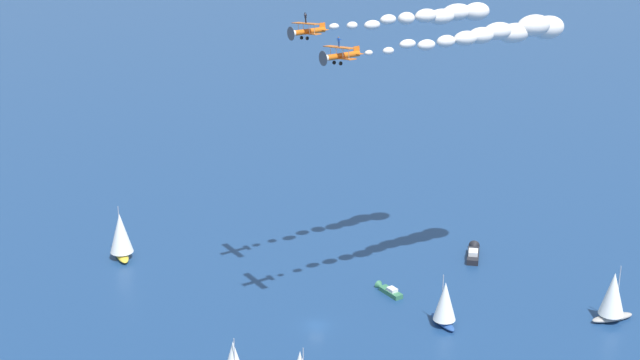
{
  "coord_description": "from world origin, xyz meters",
  "views": [
    {
      "loc": [
        -149.86,
        -32.47,
        83.21
      ],
      "look_at": [
        0.53,
        -0.54,
        27.15
      ],
      "focal_mm": 55.22,
      "sensor_mm": 36.0,
      "label": 1
    }
  ],
  "objects_px": {
    "sailboat_offshore": "(121,235)",
    "sailboat_mid_cluster": "(445,303)",
    "sailboat_far_stbd": "(613,296)",
    "wingwalker_lead": "(339,41)",
    "motorboat_outer_ring_b": "(388,290)",
    "biplane_lead": "(340,55)",
    "motorboat_trailing": "(473,253)",
    "biplane_wingman": "(307,31)",
    "wingwalker_wingman": "(306,17)"
  },
  "relations": [
    {
      "from": "motorboat_outer_ring_b",
      "to": "biplane_lead",
      "type": "height_order",
      "value": "biplane_lead"
    },
    {
      "from": "motorboat_outer_ring_b",
      "to": "wingwalker_lead",
      "type": "height_order",
      "value": "wingwalker_lead"
    },
    {
      "from": "biplane_lead",
      "to": "wingwalker_lead",
      "type": "xyz_separation_m",
      "value": [
        0.18,
        0.2,
        2.14
      ]
    },
    {
      "from": "motorboat_trailing",
      "to": "sailboat_mid_cluster",
      "type": "bearing_deg",
      "value": 174.06
    },
    {
      "from": "sailboat_offshore",
      "to": "wingwalker_lead",
      "type": "relative_size",
      "value": 7.12
    },
    {
      "from": "sailboat_offshore",
      "to": "motorboat_trailing",
      "type": "relative_size",
      "value": 1.22
    },
    {
      "from": "motorboat_trailing",
      "to": "sailboat_mid_cluster",
      "type": "relative_size",
      "value": 0.95
    },
    {
      "from": "wingwalker_lead",
      "to": "sailboat_far_stbd",
      "type": "bearing_deg",
      "value": -68.69
    },
    {
      "from": "wingwalker_lead",
      "to": "motorboat_outer_ring_b",
      "type": "bearing_deg",
      "value": -15.49
    },
    {
      "from": "sailboat_far_stbd",
      "to": "sailboat_offshore",
      "type": "bearing_deg",
      "value": 85.77
    },
    {
      "from": "sailboat_far_stbd",
      "to": "motorboat_trailing",
      "type": "bearing_deg",
      "value": 48.25
    },
    {
      "from": "sailboat_offshore",
      "to": "wingwalker_wingman",
      "type": "distance_m",
      "value": 64.48
    },
    {
      "from": "wingwalker_lead",
      "to": "motorboat_trailing",
      "type": "bearing_deg",
      "value": -26.57
    },
    {
      "from": "sailboat_mid_cluster",
      "to": "motorboat_outer_ring_b",
      "type": "distance_m",
      "value": 16.07
    },
    {
      "from": "sailboat_far_stbd",
      "to": "biplane_wingman",
      "type": "height_order",
      "value": "biplane_wingman"
    },
    {
      "from": "sailboat_offshore",
      "to": "biplane_lead",
      "type": "height_order",
      "value": "biplane_lead"
    },
    {
      "from": "motorboat_outer_ring_b",
      "to": "biplane_wingman",
      "type": "distance_m",
      "value": 52.73
    },
    {
      "from": "sailboat_mid_cluster",
      "to": "motorboat_outer_ring_b",
      "type": "height_order",
      "value": "sailboat_mid_cluster"
    },
    {
      "from": "sailboat_far_stbd",
      "to": "wingwalker_lead",
      "type": "xyz_separation_m",
      "value": [
        -17.93,
        45.97,
        47.16
      ]
    },
    {
      "from": "motorboat_trailing",
      "to": "sailboat_offshore",
      "type": "bearing_deg",
      "value": 102.78
    },
    {
      "from": "motorboat_trailing",
      "to": "motorboat_outer_ring_b",
      "type": "height_order",
      "value": "motorboat_trailing"
    },
    {
      "from": "motorboat_trailing",
      "to": "motorboat_outer_ring_b",
      "type": "distance_m",
      "value": 24.85
    },
    {
      "from": "sailboat_offshore",
      "to": "sailboat_mid_cluster",
      "type": "height_order",
      "value": "sailboat_offshore"
    },
    {
      "from": "sailboat_far_stbd",
      "to": "wingwalker_lead",
      "type": "height_order",
      "value": "wingwalker_lead"
    },
    {
      "from": "sailboat_far_stbd",
      "to": "sailboat_offshore",
      "type": "relative_size",
      "value": 0.96
    },
    {
      "from": "sailboat_far_stbd",
      "to": "sailboat_offshore",
      "type": "height_order",
      "value": "sailboat_offshore"
    },
    {
      "from": "biplane_lead",
      "to": "sailboat_far_stbd",
      "type": "bearing_deg",
      "value": -68.41
    },
    {
      "from": "sailboat_far_stbd",
      "to": "wingwalker_wingman",
      "type": "height_order",
      "value": "wingwalker_wingman"
    },
    {
      "from": "motorboat_trailing",
      "to": "sailboat_mid_cluster",
      "type": "distance_m",
      "value": 31.05
    },
    {
      "from": "sailboat_far_stbd",
      "to": "motorboat_outer_ring_b",
      "type": "relative_size",
      "value": 1.79
    },
    {
      "from": "motorboat_trailing",
      "to": "sailboat_far_stbd",
      "type": "bearing_deg",
      "value": -131.75
    },
    {
      "from": "sailboat_offshore",
      "to": "sailboat_mid_cluster",
      "type": "relative_size",
      "value": 1.16
    },
    {
      "from": "sailboat_offshore",
      "to": "biplane_wingman",
      "type": "xyz_separation_m",
      "value": [
        -12.66,
        -41.43,
        45.8
      ]
    },
    {
      "from": "wingwalker_wingman",
      "to": "sailboat_mid_cluster",
      "type": "bearing_deg",
      "value": -95.46
    },
    {
      "from": "sailboat_far_stbd",
      "to": "biplane_wingman",
      "type": "relative_size",
      "value": 1.61
    },
    {
      "from": "biplane_lead",
      "to": "wingwalker_lead",
      "type": "distance_m",
      "value": 2.15
    },
    {
      "from": "motorboat_trailing",
      "to": "wingwalker_lead",
      "type": "distance_m",
      "value": 68.61
    },
    {
      "from": "sailboat_mid_cluster",
      "to": "biplane_lead",
      "type": "distance_m",
      "value": 49.69
    },
    {
      "from": "sailboat_far_stbd",
      "to": "biplane_lead",
      "type": "bearing_deg",
      "value": 111.59
    },
    {
      "from": "sailboat_offshore",
      "to": "sailboat_mid_cluster",
      "type": "xyz_separation_m",
      "value": [
        -14.89,
        -66.44,
        -0.7
      ]
    },
    {
      "from": "sailboat_far_stbd",
      "to": "wingwalker_lead",
      "type": "bearing_deg",
      "value": 111.31
    },
    {
      "from": "motorboat_trailing",
      "to": "wingwalker_lead",
      "type": "bearing_deg",
      "value": 153.43
    },
    {
      "from": "sailboat_offshore",
      "to": "wingwalker_lead",
      "type": "xyz_separation_m",
      "value": [
        -24.97,
        -49.24,
        46.98
      ]
    },
    {
      "from": "motorboat_trailing",
      "to": "sailboat_mid_cluster",
      "type": "height_order",
      "value": "sailboat_mid_cluster"
    },
    {
      "from": "motorboat_outer_ring_b",
      "to": "wingwalker_lead",
      "type": "distance_m",
      "value": 55.76
    },
    {
      "from": "sailboat_far_stbd",
      "to": "biplane_wingman",
      "type": "xyz_separation_m",
      "value": [
        -5.62,
        53.78,
        45.97
      ]
    },
    {
      "from": "motorboat_trailing",
      "to": "biplane_lead",
      "type": "xyz_separation_m",
      "value": [
        -40.95,
        20.19,
        49.14
      ]
    },
    {
      "from": "motorboat_trailing",
      "to": "motorboat_outer_ring_b",
      "type": "relative_size",
      "value": 1.51
    },
    {
      "from": "sailboat_far_stbd",
      "to": "motorboat_trailing",
      "type": "xyz_separation_m",
      "value": [
        22.83,
        25.58,
        -4.12
      ]
    },
    {
      "from": "sailboat_offshore",
      "to": "biplane_wingman",
      "type": "relative_size",
      "value": 1.67
    }
  ]
}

